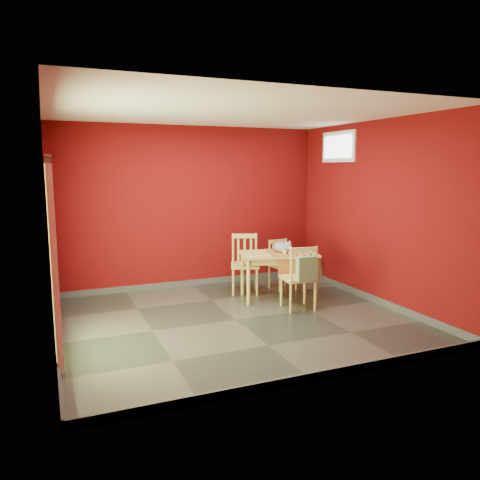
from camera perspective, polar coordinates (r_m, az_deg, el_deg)
name	(u,v)px	position (r m, az deg, el deg)	size (l,w,h in m)	color
ground	(236,320)	(6.34, -0.52, -9.69)	(4.50, 4.50, 0.00)	#2D342D
room_shell	(236,316)	(6.32, -0.52, -9.26)	(4.50, 4.50, 4.50)	#5C090B
doorway	(52,254)	(5.24, -21.95, -1.57)	(0.06, 1.01, 2.13)	#B7D838
window	(338,147)	(7.96, 11.89, 11.07)	(0.05, 0.90, 0.50)	white
outlet_plate	(275,261)	(8.66, 4.33, -2.61)	(0.08, 0.01, 0.12)	silver
dining_table	(278,258)	(7.23, 4.70, -2.25)	(1.27, 0.92, 0.72)	tan
table_runner	(282,257)	(7.13, 5.11, -2.10)	(0.46, 0.72, 0.33)	#955726
chair_far_left	(245,263)	(7.59, 0.60, -2.80)	(0.57, 0.57, 0.95)	tan
chair_far_right	(282,264)	(7.89, 5.10, -2.89)	(0.41, 0.41, 0.81)	tan
chair_near	(300,277)	(6.72, 7.27, -4.48)	(0.48, 0.48, 0.93)	tan
tote_bag	(307,269)	(6.49, 8.13, -3.50)	(0.29, 0.18, 0.41)	#628758
cat	(282,245)	(7.23, 5.13, -0.64)	(0.23, 0.45, 0.22)	slate
picture_frame	(315,269)	(8.59, 9.14, -3.54)	(0.19, 0.39, 0.38)	brown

